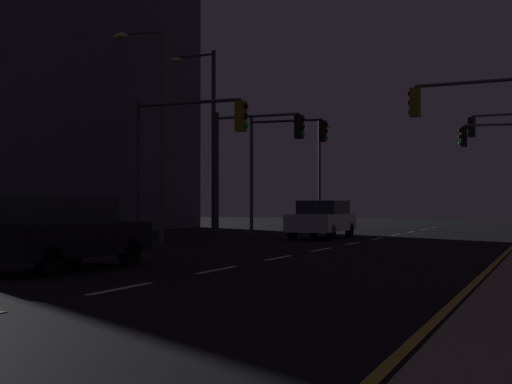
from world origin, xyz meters
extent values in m
plane|color=black|center=(0.00, 17.50, 0.00)|extent=(112.00, 112.00, 0.00)
cube|color=silver|center=(0.00, 9.00, 0.01)|extent=(0.14, 2.00, 0.01)
cube|color=silver|center=(0.00, 13.00, 0.01)|extent=(0.14, 2.00, 0.01)
cube|color=silver|center=(0.00, 17.00, 0.01)|extent=(0.14, 2.00, 0.01)
cube|color=silver|center=(0.00, 21.00, 0.01)|extent=(0.14, 2.00, 0.01)
cube|color=silver|center=(0.00, 25.00, 0.01)|extent=(0.14, 2.00, 0.01)
cube|color=silver|center=(0.00, 29.00, 0.01)|extent=(0.14, 2.00, 0.01)
cube|color=silver|center=(0.00, 33.00, 0.01)|extent=(0.14, 2.00, 0.01)
cube|color=silver|center=(0.00, 37.00, 0.01)|extent=(0.14, 2.00, 0.01)
cube|color=silver|center=(0.00, 41.00, 0.01)|extent=(0.14, 2.00, 0.01)
cube|color=silver|center=(0.00, 45.00, 0.01)|extent=(0.14, 2.00, 0.01)
cube|color=gold|center=(5.50, 22.50, 0.01)|extent=(0.14, 53.00, 0.01)
cube|color=black|center=(-3.12, 11.73, 0.67)|extent=(2.06, 4.49, 0.70)
cube|color=#1E2328|center=(-3.14, 11.48, 1.29)|extent=(1.74, 2.55, 0.55)
cylinder|color=black|center=(-3.84, 13.18, 0.32)|extent=(0.26, 0.65, 0.64)
cylinder|color=black|center=(-2.24, 13.09, 0.32)|extent=(0.26, 0.65, 0.64)
cylinder|color=black|center=(-2.40, 10.28, 0.32)|extent=(0.26, 0.65, 0.64)
cube|color=silver|center=(-2.17, 28.43, 0.67)|extent=(1.85, 4.41, 0.70)
cube|color=#1E2328|center=(-2.17, 28.68, 1.29)|extent=(1.62, 2.48, 0.55)
cylinder|color=black|center=(-1.38, 27.02, 0.32)|extent=(0.22, 0.64, 0.64)
cylinder|color=black|center=(-2.98, 27.03, 0.32)|extent=(0.22, 0.64, 0.64)
cylinder|color=black|center=(-1.36, 29.83, 0.32)|extent=(0.22, 0.64, 0.64)
cylinder|color=black|center=(-2.96, 29.84, 0.32)|extent=(0.22, 0.64, 0.64)
cylinder|color=#4C4C51|center=(4.44, 34.72, 5.07)|extent=(3.12, 0.55, 0.11)
cube|color=black|center=(2.89, 34.50, 4.54)|extent=(0.32, 0.38, 0.95)
sphere|color=black|center=(2.74, 34.48, 4.84)|extent=(0.20, 0.20, 0.20)
sphere|color=black|center=(2.74, 34.48, 4.54)|extent=(0.20, 0.20, 0.20)
sphere|color=#19D84C|center=(2.74, 34.48, 4.24)|extent=(0.20, 0.20, 0.20)
cylinder|color=#4C4C51|center=(-6.33, 31.07, 2.74)|extent=(0.16, 0.16, 5.47)
cylinder|color=#2D3033|center=(-4.62, 31.09, 5.22)|extent=(3.42, 0.15, 0.11)
cube|color=black|center=(-2.91, 31.11, 4.70)|extent=(0.28, 0.34, 0.95)
sphere|color=black|center=(-2.76, 31.11, 5.00)|extent=(0.20, 0.20, 0.20)
sphere|color=black|center=(-2.76, 31.11, 4.70)|extent=(0.20, 0.20, 0.20)
sphere|color=#19D84C|center=(-2.76, 31.11, 4.40)|extent=(0.20, 0.20, 0.20)
cylinder|color=#4C4C51|center=(4.74, 35.95, 5.66)|extent=(3.35, 0.57, 0.11)
cube|color=black|center=(3.08, 36.18, 5.13)|extent=(0.32, 0.38, 0.95)
sphere|color=black|center=(2.92, 36.20, 5.43)|extent=(0.20, 0.20, 0.20)
sphere|color=black|center=(2.92, 36.20, 5.13)|extent=(0.20, 0.20, 0.20)
sphere|color=#19D84C|center=(2.92, 36.20, 4.83)|extent=(0.20, 0.20, 0.20)
cylinder|color=#38383D|center=(-6.10, 20.18, 2.48)|extent=(0.16, 0.16, 4.96)
cylinder|color=#38383D|center=(-4.21, 20.07, 4.71)|extent=(3.80, 0.33, 0.11)
cube|color=olive|center=(-2.31, 19.96, 4.18)|extent=(0.30, 0.36, 0.95)
sphere|color=black|center=(-2.15, 19.95, 4.48)|extent=(0.20, 0.20, 0.20)
sphere|color=black|center=(-2.15, 19.95, 4.18)|extent=(0.20, 0.20, 0.20)
sphere|color=#19D84C|center=(-2.15, 19.95, 3.88)|extent=(0.20, 0.20, 0.20)
cylinder|color=#4C4C51|center=(4.47, 22.86, 5.29)|extent=(3.79, 0.60, 0.11)
cube|color=olive|center=(2.58, 23.10, 4.76)|extent=(0.32, 0.37, 0.95)
sphere|color=black|center=(2.43, 23.12, 5.06)|extent=(0.20, 0.20, 0.20)
sphere|color=black|center=(2.43, 23.12, 4.76)|extent=(0.20, 0.20, 0.20)
sphere|color=#19D84C|center=(2.43, 23.12, 4.46)|extent=(0.20, 0.20, 0.20)
cylinder|color=#38383D|center=(-6.41, 27.30, 2.64)|extent=(0.16, 0.16, 5.28)
cylinder|color=#4C4C51|center=(-4.55, 27.14, 5.03)|extent=(3.73, 0.43, 0.11)
cube|color=black|center=(-2.69, 26.98, 4.51)|extent=(0.31, 0.36, 0.95)
sphere|color=black|center=(-2.53, 26.97, 4.81)|extent=(0.20, 0.20, 0.20)
sphere|color=black|center=(-2.53, 26.97, 4.51)|extent=(0.20, 0.20, 0.20)
sphere|color=#19D84C|center=(-2.53, 26.97, 4.21)|extent=(0.20, 0.20, 0.20)
cylinder|color=#4C4C51|center=(-6.85, 43.86, 3.34)|extent=(0.18, 0.18, 6.68)
cylinder|color=#38383D|center=(-6.88, 44.88, 6.53)|extent=(0.17, 2.03, 0.10)
ellipsoid|color=#F9D172|center=(-6.92, 45.89, 6.43)|extent=(0.56, 0.36, 0.24)
cylinder|color=#4C4C51|center=(-6.62, 22.83, 3.95)|extent=(0.18, 0.18, 7.90)
cylinder|color=#4C4C51|center=(-7.38, 22.64, 7.75)|extent=(1.54, 0.48, 0.10)
ellipsoid|color=#F9D172|center=(-8.14, 22.44, 7.65)|extent=(0.56, 0.36, 0.24)
cylinder|color=#2D3033|center=(-6.86, 27.95, 4.02)|extent=(0.18, 0.18, 8.04)
cylinder|color=#2D3033|center=(-7.81, 28.04, 7.89)|extent=(1.91, 0.27, 0.10)
ellipsoid|color=#F9D172|center=(-8.76, 28.12, 7.79)|extent=(0.56, 0.36, 0.24)
camera|label=1|loc=(6.92, -2.50, 1.45)|focal=54.64mm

